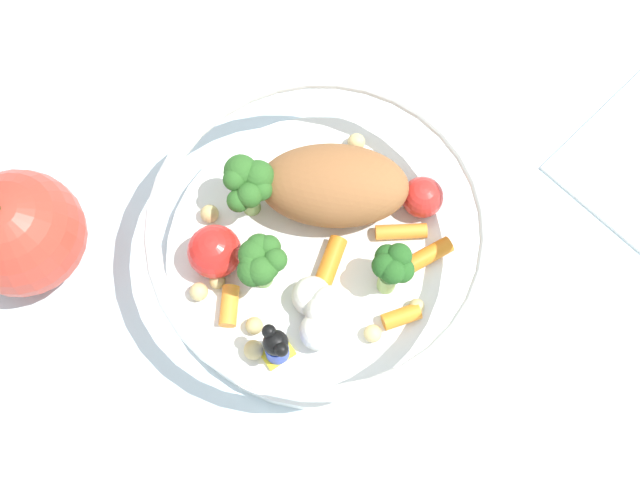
% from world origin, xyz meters
% --- Properties ---
extents(ground_plane, '(2.40, 2.40, 0.00)m').
position_xyz_m(ground_plane, '(0.00, 0.00, 0.00)').
color(ground_plane, silver).
extents(food_container, '(0.20, 0.20, 0.06)m').
position_xyz_m(food_container, '(-0.01, 0.01, 0.03)').
color(food_container, white).
rests_on(food_container, ground_plane).
extents(loose_apple, '(0.08, 0.08, 0.09)m').
position_xyz_m(loose_apple, '(-0.12, 0.15, 0.04)').
color(loose_apple, '#BC3828').
rests_on(loose_apple, ground_plane).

